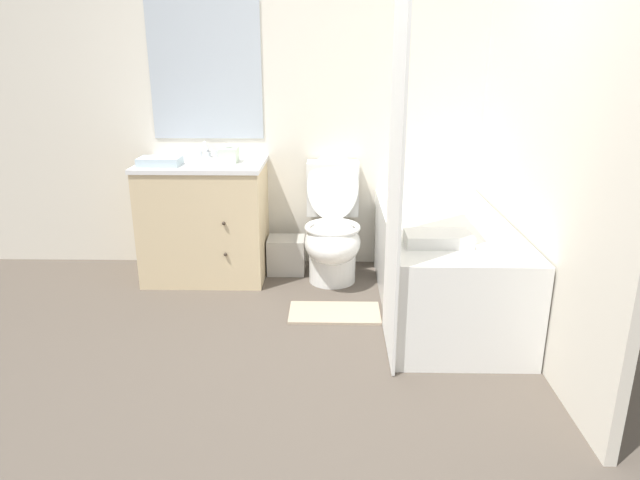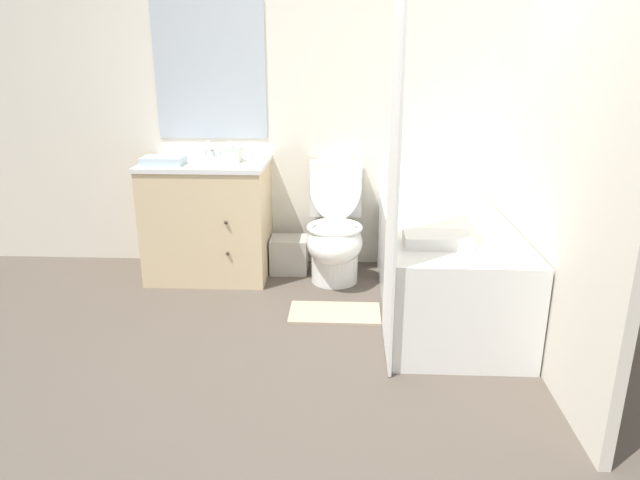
# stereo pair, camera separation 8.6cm
# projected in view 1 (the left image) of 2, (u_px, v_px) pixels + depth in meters

# --- Properties ---
(ground_plane) EXTENTS (14.00, 14.00, 0.00)m
(ground_plane) POSITION_uv_depth(u_px,v_px,m) (305.00, 391.00, 2.72)
(ground_plane) COLOR brown
(wall_back) EXTENTS (8.00, 0.06, 2.50)m
(wall_back) POSITION_uv_depth(u_px,v_px,m) (314.00, 94.00, 4.03)
(wall_back) COLOR silver
(wall_back) RESTS_ON ground_plane
(wall_right) EXTENTS (0.05, 2.77, 2.50)m
(wall_right) POSITION_uv_depth(u_px,v_px,m) (530.00, 106.00, 3.14)
(wall_right) COLOR silver
(wall_right) RESTS_ON ground_plane
(vanity_cabinet) EXTENTS (0.85, 0.61, 0.82)m
(vanity_cabinet) POSITION_uv_depth(u_px,v_px,m) (206.00, 219.00, 4.00)
(vanity_cabinet) COLOR beige
(vanity_cabinet) RESTS_ON ground_plane
(sink_faucet) EXTENTS (0.14, 0.12, 0.12)m
(sink_faucet) POSITION_uv_depth(u_px,v_px,m) (208.00, 152.00, 4.05)
(sink_faucet) COLOR silver
(sink_faucet) RESTS_ON vanity_cabinet
(toilet) EXTENTS (0.38, 0.68, 0.87)m
(toilet) POSITION_uv_depth(u_px,v_px,m) (332.00, 232.00, 3.95)
(toilet) COLOR white
(toilet) RESTS_ON ground_plane
(bathtub) EXTENTS (0.73, 1.60, 0.57)m
(bathtub) POSITION_uv_depth(u_px,v_px,m) (442.00, 264.00, 3.53)
(bathtub) COLOR white
(bathtub) RESTS_ON ground_plane
(shower_curtain) EXTENTS (0.02, 0.56, 1.91)m
(shower_curtain) POSITION_uv_depth(u_px,v_px,m) (395.00, 175.00, 2.80)
(shower_curtain) COLOR white
(shower_curtain) RESTS_ON ground_plane
(wastebasket) EXTENTS (0.27, 0.23, 0.26)m
(wastebasket) POSITION_uv_depth(u_px,v_px,m) (286.00, 255.00, 4.15)
(wastebasket) COLOR #B7B2A8
(wastebasket) RESTS_ON ground_plane
(tissue_box) EXTENTS (0.12, 0.15, 0.12)m
(tissue_box) POSITION_uv_depth(u_px,v_px,m) (229.00, 155.00, 3.86)
(tissue_box) COLOR silver
(tissue_box) RESTS_ON vanity_cabinet
(hand_towel_folded) EXTENTS (0.27, 0.18, 0.05)m
(hand_towel_folded) POSITION_uv_depth(u_px,v_px,m) (160.00, 161.00, 3.75)
(hand_towel_folded) COLOR silver
(hand_towel_folded) RESTS_ON vanity_cabinet
(bath_towel_folded) EXTENTS (0.34, 0.20, 0.06)m
(bath_towel_folded) POSITION_uv_depth(u_px,v_px,m) (438.00, 239.00, 3.00)
(bath_towel_folded) COLOR white
(bath_towel_folded) RESTS_ON bathtub
(bath_mat) EXTENTS (0.56, 0.30, 0.02)m
(bath_mat) POSITION_uv_depth(u_px,v_px,m) (335.00, 313.00, 3.51)
(bath_mat) COLOR tan
(bath_mat) RESTS_ON ground_plane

